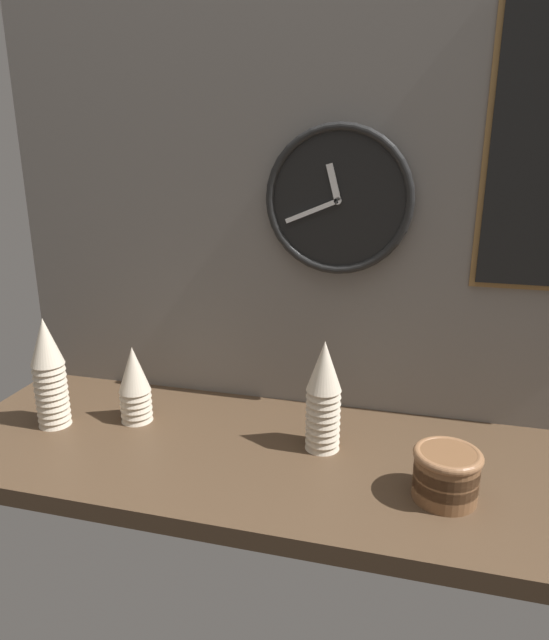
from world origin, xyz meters
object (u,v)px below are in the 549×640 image
(cup_stack_left, at_px, (135,384))
(cup_stack_far_left, at_px, (49,373))
(cup_stack_center_right, at_px, (324,396))
(wall_clock, at_px, (338,200))
(bowl_stack_right, at_px, (446,473))

(cup_stack_left, height_order, cup_stack_far_left, cup_stack_far_left)
(cup_stack_center_right, height_order, wall_clock, wall_clock)
(bowl_stack_right, height_order, wall_clock, wall_clock)
(cup_stack_center_right, relative_size, cup_stack_far_left, 0.94)
(wall_clock, bearing_deg, bowl_stack_right, -50.38)
(cup_stack_left, distance_m, bowl_stack_right, 0.73)
(cup_stack_center_right, xyz_separation_m, wall_clock, (-0.01, 0.20, 0.39))
(cup_stack_left, bearing_deg, cup_stack_far_left, -159.01)
(cup_stack_left, height_order, cup_stack_center_right, cup_stack_center_right)
(cup_stack_center_right, bearing_deg, cup_stack_left, 178.15)
(cup_stack_center_right, distance_m, wall_clock, 0.44)
(cup_stack_left, height_order, wall_clock, wall_clock)
(cup_stack_center_right, bearing_deg, bowl_stack_right, -25.80)
(cup_stack_center_right, xyz_separation_m, cup_stack_far_left, (-0.64, -0.05, 0.01))
(cup_stack_center_right, distance_m, cup_stack_far_left, 0.64)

